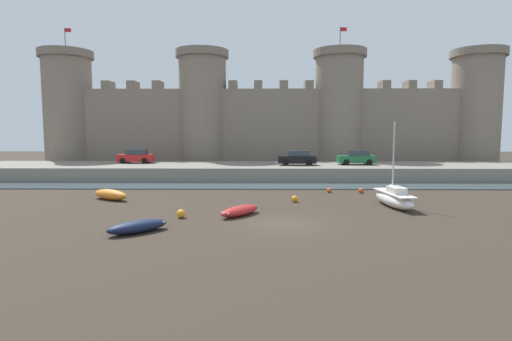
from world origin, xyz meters
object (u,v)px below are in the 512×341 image
(mooring_buoy_mid_mud, at_px, (361,191))
(rowboat_near_channel_right, at_px, (110,194))
(rowboat_midflat_right, at_px, (138,226))
(rowboat_midflat_centre, at_px, (240,211))
(car_quay_east, at_px, (136,156))
(car_quay_west, at_px, (297,158))
(mooring_buoy_near_channel, at_px, (181,214))
(car_quay_centre_west, at_px, (356,158))
(mooring_buoy_near_shore, at_px, (329,190))
(sailboat_foreground_left, at_px, (394,198))
(mooring_buoy_off_centre, at_px, (295,199))

(mooring_buoy_mid_mud, bearing_deg, rowboat_near_channel_right, -170.02)
(rowboat_midflat_right, xyz_separation_m, rowboat_near_channel_right, (-5.10, 9.80, 0.08))
(rowboat_midflat_centre, bearing_deg, car_quay_east, 120.94)
(rowboat_midflat_centre, xyz_separation_m, car_quay_west, (5.31, 19.61, 1.93))
(mooring_buoy_near_channel, xyz_separation_m, car_quay_west, (8.81, 20.30, 2.00))
(rowboat_near_channel_right, height_order, car_quay_west, car_quay_west)
(rowboat_midflat_right, relative_size, car_quay_centre_west, 0.76)
(mooring_buoy_near_shore, relative_size, mooring_buoy_near_channel, 0.81)
(car_quay_east, distance_m, car_quay_west, 18.83)
(rowboat_midflat_right, height_order, mooring_buoy_mid_mud, rowboat_midflat_right)
(rowboat_midflat_right, height_order, car_quay_centre_west, car_quay_centre_west)
(rowboat_midflat_right, distance_m, car_quay_centre_west, 29.92)
(mooring_buoy_mid_mud, height_order, car_quay_east, car_quay_east)
(mooring_buoy_mid_mud, relative_size, mooring_buoy_near_channel, 0.85)
(rowboat_near_channel_right, xyz_separation_m, mooring_buoy_mid_mud, (19.88, 3.50, -0.20))
(rowboat_near_channel_right, height_order, mooring_buoy_mid_mud, rowboat_near_channel_right)
(sailboat_foreground_left, distance_m, rowboat_midflat_centre, 10.89)
(rowboat_midflat_right, height_order, mooring_buoy_off_centre, rowboat_midflat_right)
(rowboat_near_channel_right, distance_m, mooring_buoy_mid_mud, 20.19)
(mooring_buoy_near_channel, height_order, car_quay_centre_west, car_quay_centre_west)
(rowboat_midflat_centre, height_order, rowboat_near_channel_right, rowboat_near_channel_right)
(rowboat_near_channel_right, height_order, car_quay_centre_west, car_quay_centre_west)
(rowboat_near_channel_right, xyz_separation_m, car_quay_east, (-3.20, 16.63, 1.84))
(mooring_buoy_off_centre, height_order, car_quay_centre_west, car_quay_centre_west)
(mooring_buoy_off_centre, relative_size, car_quay_west, 0.12)
(mooring_buoy_near_shore, xyz_separation_m, car_quay_east, (-20.43, 12.94, 2.04))
(rowboat_midflat_right, distance_m, rowboat_near_channel_right, 11.05)
(rowboat_midflat_centre, bearing_deg, rowboat_midflat_right, -140.21)
(sailboat_foreground_left, height_order, car_quay_west, sailboat_foreground_left)
(rowboat_midflat_centre, distance_m, mooring_buoy_near_channel, 3.57)
(car_quay_centre_west, xyz_separation_m, car_quay_west, (-6.68, -0.73, 0.00))
(car_quay_east, bearing_deg, mooring_buoy_near_shore, -32.34)
(rowboat_midflat_centre, relative_size, rowboat_near_channel_right, 0.90)
(mooring_buoy_mid_mud, relative_size, car_quay_centre_west, 0.11)
(sailboat_foreground_left, bearing_deg, rowboat_near_channel_right, 172.78)
(rowboat_near_channel_right, bearing_deg, mooring_buoy_near_shore, 12.11)
(car_quay_west, bearing_deg, mooring_buoy_mid_mud, -67.08)
(sailboat_foreground_left, distance_m, mooring_buoy_mid_mud, 6.16)
(mooring_buoy_mid_mud, relative_size, car_quay_west, 0.11)
(rowboat_midflat_centre, distance_m, mooring_buoy_near_shore, 11.71)
(rowboat_midflat_right, distance_m, mooring_buoy_near_shore, 18.15)
(mooring_buoy_near_channel, distance_m, car_quay_east, 25.03)
(sailboat_foreground_left, bearing_deg, mooring_buoy_near_shore, 118.06)
(sailboat_foreground_left, height_order, rowboat_midflat_centre, sailboat_foreground_left)
(mooring_buoy_mid_mud, height_order, car_quay_centre_west, car_quay_centre_west)
(mooring_buoy_near_shore, height_order, car_quay_east, car_quay_east)
(car_quay_west, bearing_deg, rowboat_near_channel_right, -137.80)
(rowboat_midflat_centre, xyz_separation_m, car_quay_east, (-13.33, 22.24, 1.93))
(mooring_buoy_off_centre, bearing_deg, mooring_buoy_mid_mud, 36.05)
(sailboat_foreground_left, distance_m, rowboat_midflat_right, 17.08)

